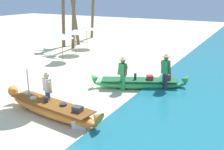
% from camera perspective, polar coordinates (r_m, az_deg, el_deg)
% --- Properties ---
extents(ground_plane, '(80.00, 80.00, 0.00)m').
position_cam_1_polar(ground_plane, '(11.59, -15.92, -6.49)').
color(ground_plane, beige).
extents(boat_orange_foreground, '(4.83, 1.28, 0.85)m').
position_cam_1_polar(boat_orange_foreground, '(10.46, -12.84, -7.06)').
color(boat_orange_foreground, orange).
rests_on(boat_orange_foreground, ground).
extents(boat_green_midground, '(4.45, 2.65, 0.78)m').
position_cam_1_polar(boat_green_midground, '(13.19, 5.95, -1.76)').
color(boat_green_midground, '#38B760').
rests_on(boat_green_midground, ground).
extents(person_vendor_hatted, '(0.58, 0.44, 1.68)m').
position_cam_1_polar(person_vendor_hatted, '(12.65, 2.31, 0.82)').
color(person_vendor_hatted, green).
rests_on(person_vendor_hatted, ground).
extents(person_tourist_customer, '(0.58, 0.40, 1.57)m').
position_cam_1_polar(person_tourist_customer, '(10.81, -13.64, -3.00)').
color(person_tourist_customer, '#3D5BA8').
rests_on(person_tourist_customer, ground).
extents(person_vendor_assistant, '(0.59, 0.44, 1.85)m').
position_cam_1_polar(person_vendor_assistant, '(12.76, 11.38, 1.10)').
color(person_vendor_assistant, '#333842').
rests_on(person_vendor_assistant, ground).
extents(patio_umbrella_large, '(1.92, 1.92, 2.33)m').
position_cam_1_polar(patio_umbrella_large, '(10.87, -17.99, 3.56)').
color(patio_umbrella_large, '#B7B7BC').
rests_on(patio_umbrella_large, ground).
extents(parasol_row_0, '(1.60, 1.60, 1.91)m').
position_cam_1_polar(parasol_row_0, '(18.52, -10.71, 8.21)').
color(parasol_row_0, '#8E6B47').
rests_on(parasol_row_0, ground).
extents(parasol_row_1, '(1.60, 1.60, 1.91)m').
position_cam_1_polar(parasol_row_1, '(20.55, -7.86, 9.20)').
color(parasol_row_1, '#8E6B47').
rests_on(parasol_row_1, ground).
extents(parasol_row_2, '(1.60, 1.60, 1.91)m').
position_cam_1_polar(parasol_row_2, '(22.74, -5.45, 10.02)').
color(parasol_row_2, '#8E6B47').
rests_on(parasol_row_2, ground).
extents(cooler_box, '(0.57, 0.45, 0.34)m').
position_cam_1_polar(cooler_box, '(9.46, -6.92, -10.32)').
color(cooler_box, silver).
rests_on(cooler_box, ground).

